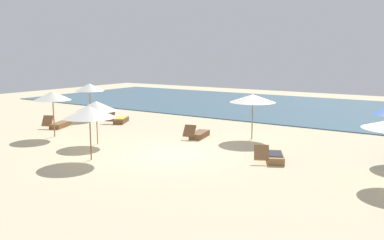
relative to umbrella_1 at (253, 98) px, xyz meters
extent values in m
plane|color=beige|center=(-1.44, -4.63, -2.02)|extent=(60.00, 60.00, 0.00)
cube|color=#3D6075|center=(-1.44, 12.37, -1.99)|extent=(48.00, 16.00, 0.06)
cylinder|color=olive|center=(0.00, 0.00, -0.94)|extent=(0.05, 0.05, 2.17)
cone|color=silver|center=(0.00, 0.00, 0.00)|extent=(2.26, 2.26, 0.39)
cylinder|color=brown|center=(-3.61, -7.20, -0.98)|extent=(0.05, 0.05, 2.09)
cone|color=silver|center=(-3.61, -7.20, -0.10)|extent=(2.05, 2.05, 0.44)
cylinder|color=olive|center=(-5.52, -5.05, -1.04)|extent=(0.05, 0.05, 1.97)
cone|color=silver|center=(-5.52, -5.05, -0.23)|extent=(1.87, 1.87, 0.45)
cylinder|color=olive|center=(-8.64, -5.01, -0.89)|extent=(0.06, 0.06, 2.27)
cone|color=silver|center=(-8.64, -5.01, 0.07)|extent=(1.82, 1.82, 0.45)
cylinder|color=olive|center=(-11.50, 0.06, -0.91)|extent=(0.06, 0.06, 2.22)
cone|color=silver|center=(-11.50, 0.06, 0.01)|extent=(1.89, 1.89, 0.48)
cube|color=brown|center=(-8.74, -0.02, -1.88)|extent=(1.23, 1.61, 0.28)
cube|color=brown|center=(-9.07, -0.64, -1.58)|extent=(0.67, 0.58, 0.61)
cube|color=yellow|center=(-8.74, -0.02, -1.73)|extent=(0.94, 1.17, 0.03)
cube|color=brown|center=(-10.53, -3.13, -1.88)|extent=(1.15, 1.61, 0.28)
cube|color=brown|center=(-10.81, -3.78, -1.58)|extent=(0.69, 0.60, 0.59)
cube|color=brown|center=(-2.35, -1.13, -1.88)|extent=(0.92, 1.60, 0.28)
cube|color=brown|center=(-2.51, -1.81, -1.59)|extent=(0.66, 0.57, 0.55)
cube|color=olive|center=(2.59, -3.34, -1.88)|extent=(1.21, 1.61, 0.28)
cube|color=olive|center=(2.28, -3.96, -1.60)|extent=(0.72, 0.68, 0.54)
cube|color=#26262D|center=(2.59, -3.34, -1.73)|extent=(0.93, 1.17, 0.03)
camera|label=1|loc=(8.54, -18.26, 2.20)|focal=38.45mm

